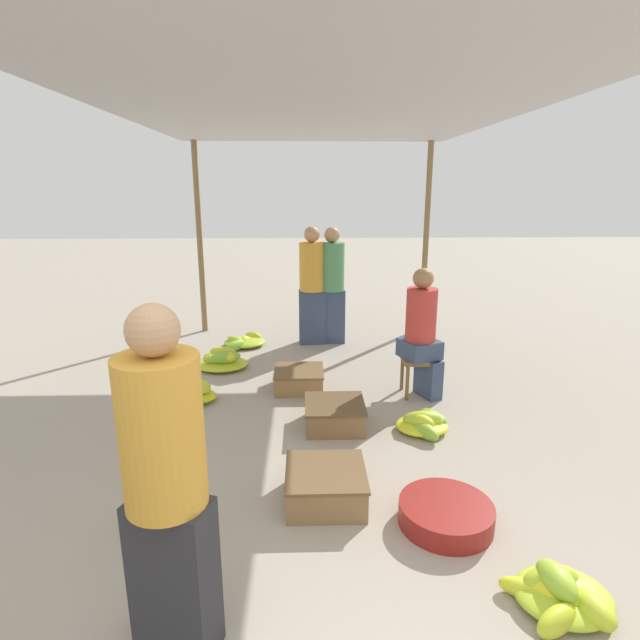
# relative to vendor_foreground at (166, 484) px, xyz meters

# --- Properties ---
(canopy_post_back_left) EXTENTS (0.08, 0.08, 2.67)m
(canopy_post_back_left) POSITION_rel_vendor_foreground_xyz_m (-0.90, 5.28, 0.50)
(canopy_post_back_left) COLOR olive
(canopy_post_back_left) RESTS_ON ground
(canopy_post_back_right) EXTENTS (0.08, 0.08, 2.67)m
(canopy_post_back_right) POSITION_rel_vendor_foreground_xyz_m (2.32, 5.28, 0.50)
(canopy_post_back_right) COLOR olive
(canopy_post_back_right) RESTS_ON ground
(canopy_tarp) EXTENTS (3.62, 5.82, 0.04)m
(canopy_tarp) POSITION_rel_vendor_foreground_xyz_m (0.71, 2.58, 1.85)
(canopy_tarp) COLOR #B2B2B7
(canopy_tarp) RESTS_ON canopy_post_front_left
(vendor_foreground) EXTENTS (0.43, 0.43, 1.61)m
(vendor_foreground) POSITION_rel_vendor_foreground_xyz_m (0.00, 0.00, 0.00)
(vendor_foreground) COLOR #2D2D33
(vendor_foreground) RESTS_ON ground
(stool) EXTENTS (0.34, 0.34, 0.40)m
(stool) POSITION_rel_vendor_foreground_xyz_m (1.72, 2.84, -0.51)
(stool) COLOR brown
(stool) RESTS_ON ground
(vendor_seated) EXTENTS (0.45, 0.45, 1.30)m
(vendor_seated) POSITION_rel_vendor_foreground_xyz_m (1.74, 2.83, -0.16)
(vendor_seated) COLOR #384766
(vendor_seated) RESTS_ON ground
(basin_black) EXTENTS (0.59, 0.59, 0.14)m
(basin_black) POSITION_rel_vendor_foreground_xyz_m (1.45, 0.81, -0.77)
(basin_black) COLOR maroon
(basin_black) RESTS_ON ground
(banana_pile_left_0) EXTENTS (0.55, 0.40, 0.17)m
(banana_pile_left_0) POSITION_rel_vendor_foreground_xyz_m (-0.31, 0.83, -0.77)
(banana_pile_left_0) COLOR #A1C52F
(banana_pile_left_0) RESTS_ON ground
(banana_pile_left_1) EXTENTS (0.59, 0.52, 0.26)m
(banana_pile_left_1) POSITION_rel_vendor_foreground_xyz_m (-0.39, 3.67, -0.74)
(banana_pile_left_1) COLOR #CBD628
(banana_pile_left_1) RESTS_ON ground
(banana_pile_left_2) EXTENTS (0.38, 0.46, 0.21)m
(banana_pile_left_2) POSITION_rel_vendor_foreground_xyz_m (-0.49, 2.71, -0.76)
(banana_pile_left_2) COLOR #76B437
(banana_pile_left_2) RESTS_ON ground
(banana_pile_left_3) EXTENTS (0.55, 0.65, 0.15)m
(banana_pile_left_3) POSITION_rel_vendor_foreground_xyz_m (-0.24, 4.52, -0.78)
(banana_pile_left_3) COLOR #7DB636
(banana_pile_left_3) RESTS_ON ground
(banana_pile_right_0) EXTENTS (0.55, 0.48, 0.20)m
(banana_pile_right_0) POSITION_rel_vendor_foreground_xyz_m (1.85, 0.16, -0.77)
(banana_pile_right_0) COLOR yellow
(banana_pile_right_0) RESTS_ON ground
(banana_pile_right_1) EXTENTS (0.49, 0.55, 0.18)m
(banana_pile_right_1) POSITION_rel_vendor_foreground_xyz_m (1.61, 2.04, -0.76)
(banana_pile_right_1) COLOR #89BB34
(banana_pile_right_1) RESTS_ON ground
(crate_near) EXTENTS (0.52, 0.52, 0.22)m
(crate_near) POSITION_rel_vendor_foreground_xyz_m (0.84, 2.16, -0.73)
(crate_near) COLOR brown
(crate_near) RESTS_ON ground
(crate_mid) EXTENTS (0.53, 0.53, 0.23)m
(crate_mid) POSITION_rel_vendor_foreground_xyz_m (0.71, 1.07, -0.72)
(crate_mid) COLOR olive
(crate_mid) RESTS_ON ground
(crate_far) EXTENTS (0.51, 0.51, 0.21)m
(crate_far) POSITION_rel_vendor_foreground_xyz_m (0.51, 3.02, -0.73)
(crate_far) COLOR olive
(crate_far) RESTS_ON ground
(shopper_walking_mid) EXTENTS (0.36, 0.35, 1.56)m
(shopper_walking_mid) POSITION_rel_vendor_foreground_xyz_m (0.94, 4.66, -0.03)
(shopper_walking_mid) COLOR #384766
(shopper_walking_mid) RESTS_ON ground
(shopper_walking_far) EXTENTS (0.36, 0.35, 1.57)m
(shopper_walking_far) POSITION_rel_vendor_foreground_xyz_m (0.68, 4.63, -0.02)
(shopper_walking_far) COLOR #384766
(shopper_walking_far) RESTS_ON ground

